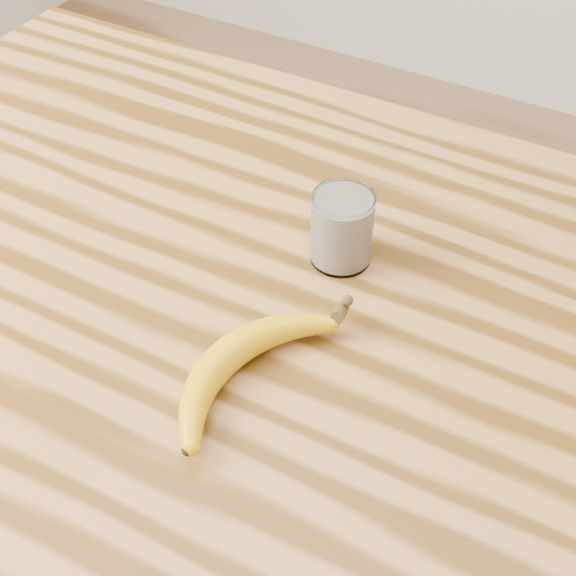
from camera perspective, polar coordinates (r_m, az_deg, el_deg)
The scene contains 3 objects.
table at distance 0.99m, azimuth -3.65°, elevation -4.07°, with size 1.20×0.80×0.90m.
smoothie_glass at distance 0.88m, azimuth 3.87°, elevation 4.27°, with size 0.07×0.07×0.09m.
banana at distance 0.79m, azimuth -4.33°, elevation -4.71°, with size 0.11×0.29×0.04m, color #CC9608, non-canonical shape.
Camera 1 is at (0.37, -0.54, 1.51)m, focal length 50.00 mm.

